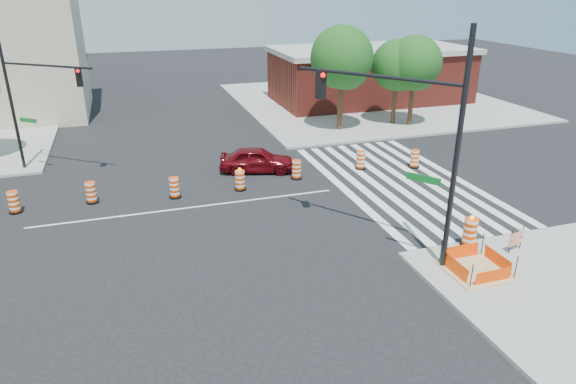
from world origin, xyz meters
The scene contains 21 objects.
ground centered at (0.00, 0.00, 0.00)m, with size 120.00×120.00×0.00m, color black.
sidewalk_ne centered at (18.00, 18.00, 0.07)m, with size 22.00×22.00×0.15m, color gray.
crosswalk_east centered at (10.95, 0.00, 0.01)m, with size 6.75×13.50×0.01m.
lane_centerline centered at (0.00, 0.00, 0.01)m, with size 14.00×0.12×0.01m, color silver.
excavation_pit centered at (9.00, -9.00, 0.22)m, with size 2.20×2.20×0.90m.
brick_storefront centered at (18.00, 18.00, 2.32)m, with size 16.50×8.50×4.60m.
red_coupe centered at (4.26, 3.81, 0.69)m, with size 1.63×4.05×1.38m, color #56070D.
signal_pole_se centered at (6.98, -6.95, 5.16)m, with size 3.93×5.19×8.42m.
signal_pole_nw centered at (-6.78, 7.06, 4.52)m, with size 4.51×3.46×7.36m.
pit_drum centered at (9.90, -7.31, 0.69)m, with size 0.66×0.66×1.30m.
barricade centered at (11.33, -8.21, 0.66)m, with size 0.77×0.25×0.93m.
tree_north_c centered at (11.88, 10.10, 4.80)m, with size 4.21×4.21×7.16m.
tree_north_d centered at (16.24, 10.42, 4.09)m, with size 3.58×3.58×6.09m.
tree_north_e centered at (17.16, 9.65, 4.29)m, with size 3.77×3.76×6.40m.
median_drum_1 centered at (-7.57, 1.89, 0.48)m, with size 0.60×0.60×1.02m.
median_drum_2 centered at (-4.29, 2.02, 0.48)m, with size 0.60×0.60×1.02m.
median_drum_3 centered at (-0.47, 1.45, 0.48)m, with size 0.60×0.60×1.02m.
median_drum_4 centered at (2.76, 1.45, 0.49)m, with size 0.60×0.60×1.18m.
median_drum_5 centered at (5.97, 2.08, 0.48)m, with size 0.60×0.60×1.02m.
median_drum_6 centered at (9.87, 2.43, 0.48)m, with size 0.60×0.60×1.02m.
median_drum_7 centered at (12.86, 1.73, 0.48)m, with size 0.60×0.60×1.02m.
Camera 1 is at (-2.27, -22.09, 9.74)m, focal length 32.00 mm.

